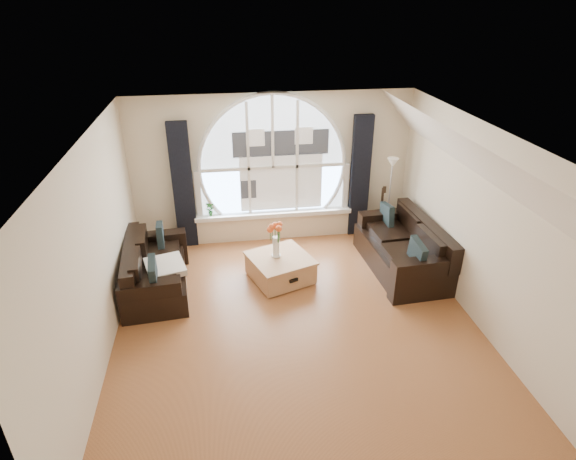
# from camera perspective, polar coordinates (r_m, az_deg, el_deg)

# --- Properties ---
(ground) EXTENTS (5.00, 5.50, 0.01)m
(ground) POSITION_cam_1_polar(r_m,az_deg,el_deg) (6.77, 1.16, -11.41)
(ground) COLOR brown
(ground) RESTS_ON ground
(ceiling) EXTENTS (5.00, 5.50, 0.01)m
(ceiling) POSITION_cam_1_polar(r_m,az_deg,el_deg) (5.52, 1.42, 11.13)
(ceiling) COLOR silver
(ceiling) RESTS_ON ground
(wall_back) EXTENTS (5.00, 0.01, 2.70)m
(wall_back) POSITION_cam_1_polar(r_m,az_deg,el_deg) (8.52, -1.87, 7.41)
(wall_back) COLOR beige
(wall_back) RESTS_ON ground
(wall_front) EXTENTS (5.00, 0.01, 2.70)m
(wall_front) POSITION_cam_1_polar(r_m,az_deg,el_deg) (3.89, 8.59, -20.65)
(wall_front) COLOR beige
(wall_front) RESTS_ON ground
(wall_left) EXTENTS (0.01, 5.50, 2.70)m
(wall_left) POSITION_cam_1_polar(r_m,az_deg,el_deg) (6.16, -22.32, -2.85)
(wall_left) COLOR beige
(wall_left) RESTS_ON ground
(wall_right) EXTENTS (0.01, 5.50, 2.70)m
(wall_right) POSITION_cam_1_polar(r_m,az_deg,el_deg) (6.87, 22.29, 0.27)
(wall_right) COLOR beige
(wall_right) RESTS_ON ground
(attic_slope) EXTENTS (0.92, 5.50, 0.72)m
(attic_slope) POSITION_cam_1_polar(r_m,az_deg,el_deg) (6.37, 21.50, 8.15)
(attic_slope) COLOR silver
(attic_slope) RESTS_ON ground
(arched_window) EXTENTS (2.60, 0.06, 2.15)m
(arched_window) POSITION_cam_1_polar(r_m,az_deg,el_deg) (8.41, -1.87, 9.10)
(arched_window) COLOR silver
(arched_window) RESTS_ON wall_back
(window_sill) EXTENTS (2.90, 0.22, 0.08)m
(window_sill) POSITION_cam_1_polar(r_m,az_deg,el_deg) (8.75, -1.71, 2.00)
(window_sill) COLOR white
(window_sill) RESTS_ON wall_back
(window_frame) EXTENTS (2.76, 0.08, 2.15)m
(window_frame) POSITION_cam_1_polar(r_m,az_deg,el_deg) (8.38, -1.85, 9.04)
(window_frame) COLOR white
(window_frame) RESTS_ON wall_back
(neighbor_house) EXTENTS (1.70, 0.02, 1.50)m
(neighbor_house) POSITION_cam_1_polar(r_m,az_deg,el_deg) (8.45, -0.83, 8.32)
(neighbor_house) COLOR silver
(neighbor_house) RESTS_ON wall_back
(curtain_left) EXTENTS (0.35, 0.12, 2.30)m
(curtain_left) POSITION_cam_1_polar(r_m,az_deg,el_deg) (8.46, -12.62, 5.14)
(curtain_left) COLOR black
(curtain_left) RESTS_ON ground
(curtain_right) EXTENTS (0.35, 0.12, 2.30)m
(curtain_right) POSITION_cam_1_polar(r_m,az_deg,el_deg) (8.80, 8.71, 6.36)
(curtain_right) COLOR black
(curtain_right) RESTS_ON ground
(sofa_left) EXTENTS (1.02, 1.81, 0.78)m
(sofa_left) POSITION_cam_1_polar(r_m,az_deg,el_deg) (7.58, -15.74, -4.30)
(sofa_left) COLOR black
(sofa_left) RESTS_ON ground
(sofa_right) EXTENTS (1.09, 2.01, 0.87)m
(sofa_right) POSITION_cam_1_polar(r_m,az_deg,el_deg) (8.03, 13.63, -2.12)
(sofa_right) COLOR black
(sofa_right) RESTS_ON ground
(coffee_chest) EXTENTS (1.17, 1.17, 0.45)m
(coffee_chest) POSITION_cam_1_polar(r_m,az_deg,el_deg) (7.63, -0.94, -4.50)
(coffee_chest) COLOR tan
(coffee_chest) RESTS_ON ground
(throw_blanket) EXTENTS (0.68, 0.68, 0.10)m
(throw_blanket) POSITION_cam_1_polar(r_m,az_deg,el_deg) (7.34, -14.68, -4.31)
(throw_blanket) COLOR silver
(throw_blanket) RESTS_ON sofa_left
(vase_flowers) EXTENTS (0.24, 0.24, 0.70)m
(vase_flowers) POSITION_cam_1_polar(r_m,az_deg,el_deg) (7.37, -1.48, -0.58)
(vase_flowers) COLOR white
(vase_flowers) RESTS_ON coffee_chest
(floor_lamp) EXTENTS (0.24, 0.24, 1.60)m
(floor_lamp) POSITION_cam_1_polar(r_m,az_deg,el_deg) (8.77, 12.12, 3.52)
(floor_lamp) COLOR #B2B2B2
(floor_lamp) RESTS_ON ground
(guitar) EXTENTS (0.41, 0.34, 1.06)m
(guitar) POSITION_cam_1_polar(r_m,az_deg,el_deg) (8.99, 11.11, 2.32)
(guitar) COLOR brown
(guitar) RESTS_ON ground
(potted_plant) EXTENTS (0.15, 0.11, 0.27)m
(potted_plant) POSITION_cam_1_polar(r_m,az_deg,el_deg) (8.63, -9.44, 2.54)
(potted_plant) COLOR #1E6023
(potted_plant) RESTS_ON window_sill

